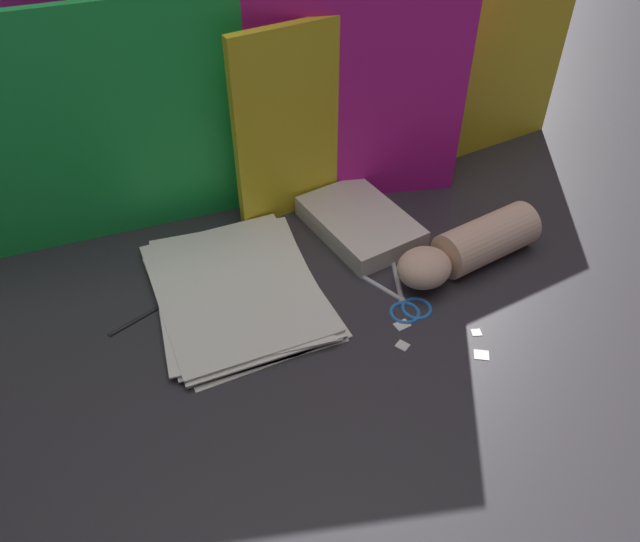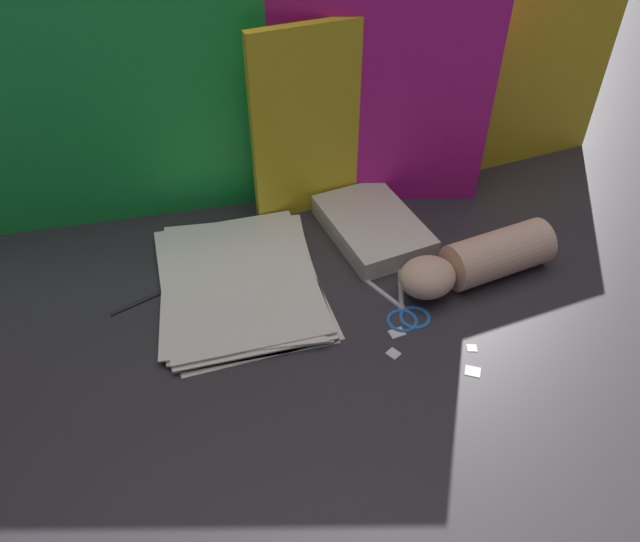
# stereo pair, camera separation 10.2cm
# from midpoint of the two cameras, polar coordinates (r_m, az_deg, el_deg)

# --- Properties ---
(ground_plane) EXTENTS (6.00, 6.00, 0.00)m
(ground_plane) POSITION_cam_midpoint_polar(r_m,az_deg,el_deg) (1.04, -2.31, -4.08)
(ground_plane) COLOR #2D2B30
(backdrop_panel_left) EXTENTS (0.78, 0.03, 0.42)m
(backdrop_panel_left) POSITION_cam_midpoint_polar(r_m,az_deg,el_deg) (1.17, -20.08, 12.20)
(backdrop_panel_left) COLOR green
(backdrop_panel_left) RESTS_ON ground_plane
(backdrop_panel_center) EXTENTS (0.79, 0.18, 0.52)m
(backdrop_panel_center) POSITION_cam_midpoint_polar(r_m,az_deg,el_deg) (1.16, -8.94, 16.73)
(backdrop_panel_center) COLOR #D81E9E
(backdrop_panel_center) RESTS_ON ground_plane
(backdrop_panel_right) EXTENTS (0.77, 0.15, 0.37)m
(backdrop_panel_right) POSITION_cam_midpoint_polar(r_m,az_deg,el_deg) (1.29, 6.39, 15.90)
(backdrop_panel_right) COLOR yellow
(backdrop_panel_right) RESTS_ON ground_plane
(paper_stack) EXTENTS (0.29, 0.36, 0.02)m
(paper_stack) POSITION_cam_midpoint_polar(r_m,az_deg,el_deg) (1.08, -10.22, -1.85)
(paper_stack) COLOR white
(paper_stack) RESTS_ON ground_plane
(book_closed) EXTENTS (0.20, 0.25, 0.04)m
(book_closed) POSITION_cam_midpoint_polar(r_m,az_deg,el_deg) (1.19, 1.20, 4.34)
(book_closed) COLOR silver
(book_closed) RESTS_ON ground_plane
(scissors) EXTENTS (0.10, 0.16, 0.01)m
(scissors) POSITION_cam_midpoint_polar(r_m,az_deg,el_deg) (1.05, 4.98, -2.86)
(scissors) COLOR silver
(scissors) RESTS_ON ground_plane
(hand_forearm) EXTENTS (0.30, 0.15, 0.08)m
(hand_forearm) POSITION_cam_midpoint_polar(r_m,az_deg,el_deg) (1.12, 10.97, 2.05)
(hand_forearm) COLOR beige
(hand_forearm) RESTS_ON ground_plane
(paper_scrap_near) EXTENTS (0.02, 0.02, 0.00)m
(paper_scrap_near) POSITION_cam_midpoint_polar(r_m,az_deg,el_deg) (1.03, 11.36, -5.65)
(paper_scrap_near) COLOR white
(paper_scrap_near) RESTS_ON ground_plane
(paper_scrap_mid) EXTENTS (0.03, 0.03, 0.00)m
(paper_scrap_mid) POSITION_cam_midpoint_polar(r_m,az_deg,el_deg) (0.99, 4.63, -6.93)
(paper_scrap_mid) COLOR white
(paper_scrap_mid) RESTS_ON ground_plane
(paper_scrap_far) EXTENTS (0.03, 0.03, 0.00)m
(paper_scrap_far) POSITION_cam_midpoint_polar(r_m,az_deg,el_deg) (1.00, 11.71, -7.65)
(paper_scrap_far) COLOR white
(paper_scrap_far) RESTS_ON ground_plane
(paper_scrap_side) EXTENTS (0.03, 0.02, 0.00)m
(paper_scrap_side) POSITION_cam_midpoint_polar(r_m,az_deg,el_deg) (1.02, 4.68, -5.05)
(paper_scrap_side) COLOR white
(paper_scrap_side) RESTS_ON ground_plane
(pen) EXTENTS (0.13, 0.06, 0.01)m
(pen) POSITION_cam_midpoint_polar(r_m,az_deg,el_deg) (1.08, -18.33, -3.85)
(pen) COLOR black
(pen) RESTS_ON ground_plane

